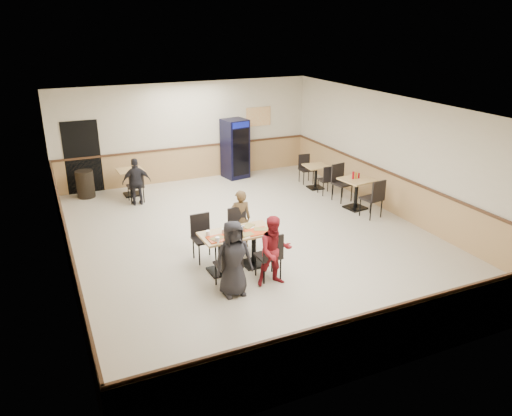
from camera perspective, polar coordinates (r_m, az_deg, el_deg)
name	(u,v)px	position (r m, az deg, el deg)	size (l,w,h in m)	color
ground	(253,239)	(11.54, -0.38, -3.51)	(10.00, 10.00, 0.00)	beige
room_shell	(274,176)	(14.20, 2.02, 3.73)	(10.00, 10.00, 10.00)	silver
main_table	(237,244)	(10.02, -2.15, -4.18)	(1.50, 0.79, 0.79)	black
main_chairs	(235,246)	(10.01, -2.42, -4.37)	(1.36, 1.77, 1.00)	black
diner_woman_left	(233,259)	(9.02, -2.59, -5.79)	(0.70, 0.46, 1.44)	black
diner_woman_right	(275,251)	(9.36, 2.16, -4.94)	(0.67, 0.52, 1.38)	maroon
diner_man_opposite	(240,219)	(10.89, -1.80, -1.27)	(0.48, 0.32, 1.32)	brown
lone_diner	(137,182)	(13.79, -13.49, 2.93)	(0.76, 0.32, 1.29)	black
tabletop_clutter	(237,233)	(9.80, -2.20, -2.92)	(1.30, 0.67, 0.12)	red
side_table_near	(356,189)	(13.42, 11.41, 2.15)	(0.87, 0.87, 0.82)	black
side_table_near_chair_south	(372,198)	(12.93, 13.07, 1.17)	(0.48, 0.48, 1.04)	black
side_table_near_chair_north	(342,183)	(13.94, 9.86, 2.85)	(0.48, 0.48, 1.04)	black
side_table_far	(316,173)	(14.90, 6.86, 3.97)	(0.70, 0.70, 0.70)	black
side_table_far_chair_south	(326,179)	(14.45, 7.99, 3.29)	(0.41, 0.41, 0.89)	black
side_table_far_chair_north	(306,169)	(15.37, 5.78, 4.46)	(0.41, 0.41, 0.89)	black
condiment_caddy	(355,175)	(13.33, 11.29, 3.68)	(0.23, 0.06, 0.20)	#9F0B13
back_table	(131,178)	(14.64, -14.11, 3.32)	(0.72, 0.72, 0.75)	black
back_table_chair_lone	(135,185)	(14.08, -13.63, 2.56)	(0.44, 0.44, 0.95)	black
pepsi_cooler	(235,149)	(15.77, -2.39, 6.79)	(0.81, 0.81, 1.85)	black
trash_bin	(85,184)	(14.87, -18.94, 2.61)	(0.49, 0.49, 0.77)	black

